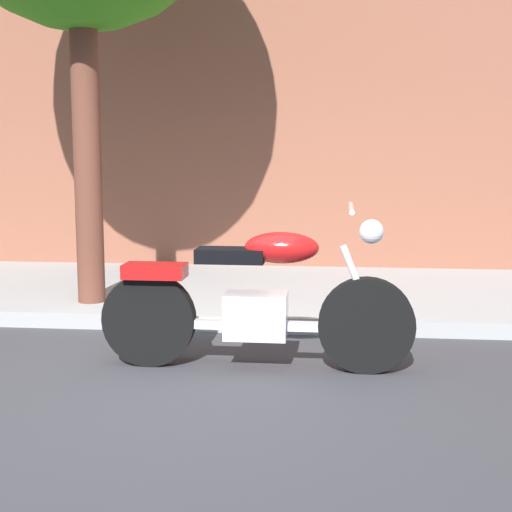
% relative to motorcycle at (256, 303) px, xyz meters
% --- Properties ---
extents(ground_plane, '(60.00, 60.00, 0.00)m').
position_rel_motorcycle_xyz_m(ground_plane, '(-0.52, -0.56, -0.48)').
color(ground_plane, '#38383D').
extents(sidewalk, '(25.15, 2.79, 0.14)m').
position_rel_motorcycle_xyz_m(sidewalk, '(-0.52, 2.38, -0.41)').
color(sidewalk, '#9D9D9D').
rests_on(sidewalk, ground).
extents(motorcycle, '(2.23, 0.70, 1.17)m').
position_rel_motorcycle_xyz_m(motorcycle, '(0.00, 0.00, 0.00)').
color(motorcycle, black).
rests_on(motorcycle, ground).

